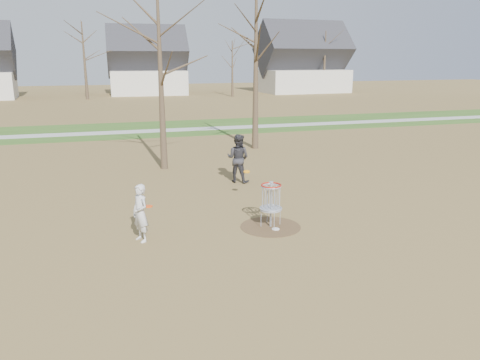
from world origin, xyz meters
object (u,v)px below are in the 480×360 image
object	(u,v)px
disc_grounded	(276,229)
player_throwing	(238,158)
disc_golf_basket	(271,197)
player_standing	(140,213)

from	to	relation	value
disc_grounded	player_throwing	bearing A→B (deg)	85.05
disc_grounded	disc_golf_basket	distance (m)	0.93
player_throwing	disc_golf_basket	xyz separation A→B (m)	(-0.54, -5.29, -0.06)
player_throwing	disc_grounded	world-z (taller)	player_throwing
player_standing	disc_golf_basket	distance (m)	3.77
disc_grounded	disc_golf_basket	size ratio (longest dim) A/B	0.16
disc_grounded	disc_golf_basket	xyz separation A→B (m)	(-0.06, 0.27, 0.89)
disc_golf_basket	disc_grounded	bearing A→B (deg)	-76.38
player_standing	player_throwing	size ratio (longest dim) A/B	0.82
player_throwing	disc_grounded	size ratio (longest dim) A/B	8.85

